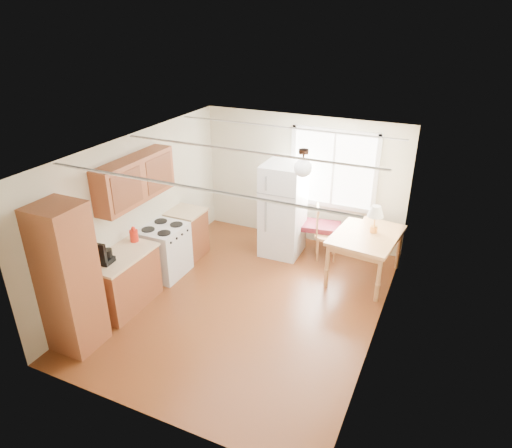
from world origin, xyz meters
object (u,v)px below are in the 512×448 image
Objects in this scene: refrigerator at (283,210)px; dining_table at (366,239)px; bench at (306,225)px; chair at (322,229)px.

refrigerator is 1.22× the size of dining_table.
dining_table is (1.24, -0.50, 0.21)m from bench.
refrigerator is 1.32× the size of bench.
bench is 1.35m from dining_table.
dining_table is 1.41× the size of chair.
chair is at bearing 165.34° from dining_table.
chair is (0.36, -0.17, 0.06)m from bench.
bench is at bearing 135.77° from chair.
bench is 1.30× the size of chair.
refrigerator reaches higher than dining_table.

